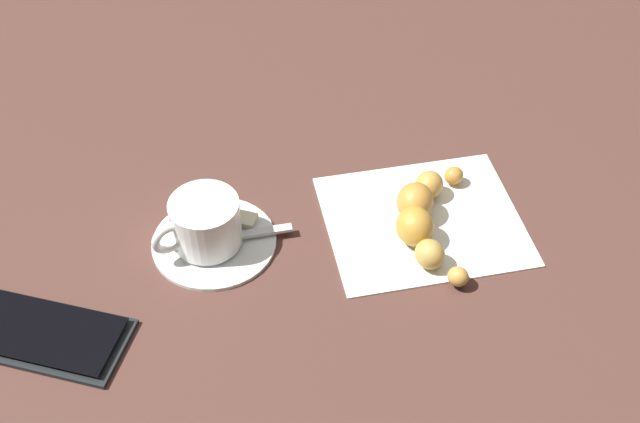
% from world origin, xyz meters
% --- Properties ---
extents(ground_plane, '(1.80, 1.80, 0.00)m').
position_xyz_m(ground_plane, '(0.00, 0.00, 0.00)').
color(ground_plane, '#4C2E27').
extents(saucer, '(0.12, 0.12, 0.01)m').
position_xyz_m(saucer, '(0.10, 0.01, 0.00)').
color(saucer, white).
rests_on(saucer, ground).
extents(espresso_cup, '(0.08, 0.07, 0.05)m').
position_xyz_m(espresso_cup, '(0.11, 0.01, 0.03)').
color(espresso_cup, white).
rests_on(espresso_cup, saucer).
extents(teaspoon, '(0.12, 0.05, 0.01)m').
position_xyz_m(teaspoon, '(0.10, 0.01, 0.01)').
color(teaspoon, silver).
rests_on(teaspoon, saucer).
extents(sugar_packet, '(0.07, 0.03, 0.01)m').
position_xyz_m(sugar_packet, '(0.10, -0.02, 0.01)').
color(sugar_packet, beige).
rests_on(sugar_packet, saucer).
extents(napkin, '(0.23, 0.21, 0.00)m').
position_xyz_m(napkin, '(-0.10, -0.04, 0.00)').
color(napkin, white).
rests_on(napkin, ground).
extents(croissant, '(0.08, 0.16, 0.04)m').
position_xyz_m(croissant, '(-0.10, -0.03, 0.02)').
color(croissant, '#C48233').
rests_on(croissant, napkin).
extents(cell_phone, '(0.17, 0.10, 0.01)m').
position_xyz_m(cell_phone, '(0.24, 0.13, 0.01)').
color(cell_phone, black).
rests_on(cell_phone, ground).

